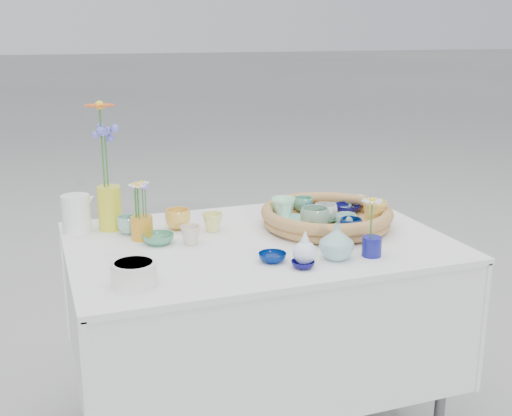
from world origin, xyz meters
name	(u,v)px	position (x,y,z in m)	size (l,w,h in m)	color
wicker_tray	(327,217)	(0.28, 0.05, 0.80)	(0.47, 0.47, 0.08)	#935F2D
tray_ceramic_0	(318,212)	(0.29, 0.13, 0.80)	(0.11, 0.11, 0.03)	#001069
tray_ceramic_1	(347,209)	(0.41, 0.14, 0.80)	(0.10, 0.10, 0.03)	#09094A
tray_ceramic_2	(374,212)	(0.44, -0.02, 0.82)	(0.09, 0.09, 0.08)	#EEC154
tray_ceramic_3	(322,220)	(0.25, 0.03, 0.80)	(0.14, 0.14, 0.03)	#447A52
tray_ceramic_4	(315,219)	(0.20, -0.02, 0.82)	(0.10, 0.10, 0.08)	gray
tray_ceramic_5	(294,221)	(0.16, 0.07, 0.80)	(0.10, 0.10, 0.02)	#9DE1CB
tray_ceramic_6	(283,209)	(0.14, 0.13, 0.82)	(0.09, 0.09, 0.08)	#B3F7D1
tray_ceramic_7	(326,213)	(0.28, 0.05, 0.82)	(0.08, 0.08, 0.07)	silver
tray_ceramic_8	(341,208)	(0.40, 0.17, 0.80)	(0.08, 0.08, 0.03)	#82C0D2
tray_ceramic_9	(351,227)	(0.29, -0.12, 0.81)	(0.08, 0.08, 0.06)	#051D53
tray_ceramic_10	(301,228)	(0.15, -0.03, 0.80)	(0.09, 0.09, 0.03)	#FFE98F
tray_ceramic_11	(346,222)	(0.30, -0.06, 0.81)	(0.07, 0.07, 0.06)	#9CD3CD
tray_ceramic_12	(304,205)	(0.26, 0.20, 0.81)	(0.07, 0.07, 0.06)	#54A784
loose_ceramic_0	(178,219)	(-0.23, 0.21, 0.80)	(0.09, 0.09, 0.07)	#EEB746
loose_ceramic_1	(213,222)	(-0.12, 0.14, 0.80)	(0.07, 0.07, 0.07)	#E3E279
loose_ceramic_2	(158,239)	(-0.33, 0.07, 0.78)	(0.10, 0.10, 0.03)	#459069
loose_ceramic_3	(191,235)	(-0.23, 0.03, 0.80)	(0.07, 0.07, 0.06)	beige
loose_ceramic_4	(272,257)	(-0.03, -0.22, 0.78)	(0.09, 0.09, 0.03)	#00185C
loose_ceramic_5	(129,225)	(-0.40, 0.21, 0.80)	(0.08, 0.08, 0.06)	#83B8A9
loose_ceramic_6	(303,264)	(0.04, -0.30, 0.78)	(0.07, 0.07, 0.02)	#0B0950
fluted_bowl	(134,274)	(-0.46, -0.26, 0.80)	(0.13, 0.13, 0.07)	white
bud_vase_paleblue	(305,247)	(0.05, -0.28, 0.82)	(0.07, 0.07, 0.11)	white
bud_vase_seafoam	(337,241)	(0.16, -0.26, 0.82)	(0.11, 0.11, 0.11)	#8ABCB6
bud_vase_cobalt	(372,246)	(0.28, -0.28, 0.80)	(0.06, 0.06, 0.06)	navy
single_daisy	(371,219)	(0.28, -0.27, 0.89)	(0.08, 0.08, 0.14)	white
tall_vase_yellow	(110,208)	(-0.46, 0.28, 0.84)	(0.08, 0.08, 0.16)	gold
gerbera	(102,147)	(-0.47, 0.28, 1.06)	(0.12, 0.12, 0.30)	#E9541A
hydrangea	(107,161)	(-0.46, 0.29, 1.01)	(0.07, 0.07, 0.25)	#3E3ABA
white_pitcher	(76,214)	(-0.57, 0.29, 0.83)	(0.14, 0.10, 0.13)	white
daisy_cup	(142,228)	(-0.37, 0.13, 0.80)	(0.07, 0.07, 0.08)	orange
daisy_posy	(141,197)	(-0.37, 0.12, 0.92)	(0.08, 0.08, 0.14)	white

